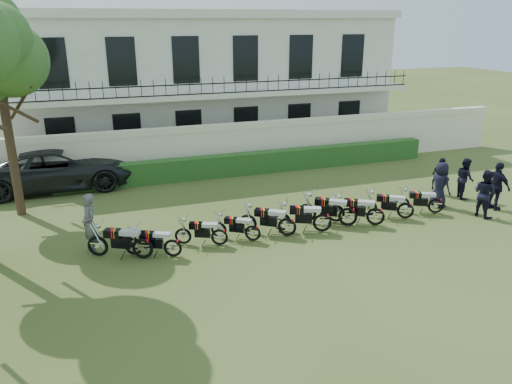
# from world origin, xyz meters

# --- Properties ---
(ground) EXTENTS (100.00, 100.00, 0.00)m
(ground) POSITION_xyz_m (0.00, 0.00, 0.00)
(ground) COLOR #3B481D
(ground) RESTS_ON ground
(perimeter_wall) EXTENTS (30.00, 0.35, 2.30)m
(perimeter_wall) POSITION_xyz_m (0.00, 8.00, 1.17)
(perimeter_wall) COLOR beige
(perimeter_wall) RESTS_ON ground
(hedge) EXTENTS (18.00, 0.60, 1.00)m
(hedge) POSITION_xyz_m (1.00, 7.20, 0.50)
(hedge) COLOR #274C1B
(hedge) RESTS_ON ground
(building) EXTENTS (20.40, 9.60, 7.40)m
(building) POSITION_xyz_m (0.00, 13.96, 3.71)
(building) COLOR silver
(building) RESTS_ON ground
(motorcycle_0) EXTENTS (1.92, 1.04, 1.13)m
(motorcycle_0) POSITION_xyz_m (-5.12, -0.27, 0.52)
(motorcycle_0) COLOR black
(motorcycle_0) RESTS_ON ground
(motorcycle_1) EXTENTS (1.68, 0.88, 0.98)m
(motorcycle_1) POSITION_xyz_m (-4.23, -0.44, 0.45)
(motorcycle_1) COLOR black
(motorcycle_1) RESTS_ON ground
(motorcycle_2) EXTENTS (1.64, 0.82, 0.95)m
(motorcycle_2) POSITION_xyz_m (-2.66, -0.11, 0.44)
(motorcycle_2) COLOR black
(motorcycle_2) RESTS_ON ground
(motorcycle_3) EXTENTS (1.48, 1.00, 0.93)m
(motorcycle_3) POSITION_xyz_m (-1.54, -0.14, 0.43)
(motorcycle_3) COLOR black
(motorcycle_3) RESTS_ON ground
(motorcycle_4) EXTENTS (1.74, 1.17, 1.09)m
(motorcycle_4) POSITION_xyz_m (-0.32, -0.14, 0.50)
(motorcycle_4) COLOR black
(motorcycle_4) RESTS_ON ground
(motorcycle_5) EXTENTS (1.91, 0.95, 1.11)m
(motorcycle_5) POSITION_xyz_m (0.96, -0.20, 0.51)
(motorcycle_5) COLOR black
(motorcycle_5) RESTS_ON ground
(motorcycle_6) EXTENTS (1.79, 1.32, 1.16)m
(motorcycle_6) POSITION_xyz_m (2.03, -0.03, 0.53)
(motorcycle_6) COLOR black
(motorcycle_6) RESTS_ON ground
(motorcycle_7) EXTENTS (1.77, 1.17, 1.11)m
(motorcycle_7) POSITION_xyz_m (2.99, -0.30, 0.51)
(motorcycle_7) COLOR black
(motorcycle_7) RESTS_ON ground
(motorcycle_8) EXTENTS (1.69, 1.07, 1.05)m
(motorcycle_8) POSITION_xyz_m (4.37, -0.10, 0.48)
(motorcycle_8) COLOR black
(motorcycle_8) RESTS_ON ground
(motorcycle_9) EXTENTS (1.67, 0.91, 0.99)m
(motorcycle_9) POSITION_xyz_m (5.77, -0.01, 0.46)
(motorcycle_9) COLOR black
(motorcycle_9) RESTS_ON ground
(suv) EXTENTS (6.35, 2.99, 1.75)m
(suv) POSITION_xyz_m (-7.67, 7.86, 0.88)
(suv) COLOR black
(suv) RESTS_ON ground
(inspector) EXTENTS (0.65, 0.81, 1.93)m
(inspector) POSITION_xyz_m (-6.57, 0.74, 0.97)
(inspector) COLOR #5D5D62
(inspector) RESTS_ON ground
(officer_1) EXTENTS (0.83, 0.98, 1.79)m
(officer_1) POSITION_xyz_m (7.26, -0.77, 0.89)
(officer_1) COLOR black
(officer_1) RESTS_ON ground
(officer_2) EXTENTS (0.61, 1.15, 1.88)m
(officer_2) POSITION_xyz_m (8.19, -0.37, 0.94)
(officer_2) COLOR black
(officer_2) RESTS_ON ground
(officer_3) EXTENTS (0.75, 0.98, 1.80)m
(officer_3) POSITION_xyz_m (6.36, 0.59, 0.90)
(officer_3) COLOR black
(officer_3) RESTS_ON ground
(officer_4) EXTENTS (0.86, 0.97, 1.67)m
(officer_4) POSITION_xyz_m (8.00, 1.13, 0.83)
(officer_4) COLOR black
(officer_4) RESTS_ON ground
(officer_5) EXTENTS (0.40, 0.93, 1.58)m
(officer_5) POSITION_xyz_m (7.30, 1.75, 0.79)
(officer_5) COLOR black
(officer_5) RESTS_ON ground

